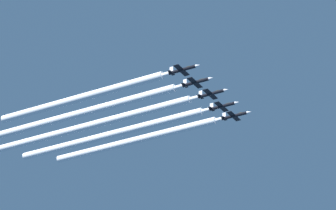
{
  "coord_description": "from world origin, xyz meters",
  "views": [
    {
      "loc": [
        274.34,
        136.73,
        1.48
      ],
      "look_at": [
        -0.2,
        -16.9,
        167.79
      ],
      "focal_mm": 107.91,
      "sensor_mm": 36.0,
      "label": 1
    }
  ],
  "objects_px": {
    "jet_inner_left": "(223,106)",
    "jet_inner_right": "(197,82)",
    "jet_center": "(212,93)",
    "jet_far_left": "(236,115)",
    "jet_far_right": "(184,69)"
  },
  "relations": [
    {
      "from": "jet_inner_right",
      "to": "jet_inner_left",
      "type": "bearing_deg",
      "value": 179.92
    },
    {
      "from": "jet_center",
      "to": "jet_inner_right",
      "type": "height_order",
      "value": "jet_center"
    },
    {
      "from": "jet_far_left",
      "to": "jet_center",
      "type": "height_order",
      "value": "jet_far_left"
    },
    {
      "from": "jet_inner_right",
      "to": "jet_far_right",
      "type": "xyz_separation_m",
      "value": [
        9.7,
        0.12,
        0.0
      ]
    },
    {
      "from": "jet_inner_right",
      "to": "jet_far_right",
      "type": "bearing_deg",
      "value": 0.74
    },
    {
      "from": "jet_far_left",
      "to": "jet_inner_right",
      "type": "relative_size",
      "value": 1.0
    },
    {
      "from": "jet_inner_left",
      "to": "jet_inner_right",
      "type": "height_order",
      "value": "jet_inner_left"
    },
    {
      "from": "jet_inner_left",
      "to": "jet_center",
      "type": "relative_size",
      "value": 1.0
    },
    {
      "from": "jet_far_left",
      "to": "jet_far_right",
      "type": "relative_size",
      "value": 1.0
    },
    {
      "from": "jet_far_left",
      "to": "jet_far_right",
      "type": "distance_m",
      "value": 39.14
    },
    {
      "from": "jet_far_left",
      "to": "jet_center",
      "type": "bearing_deg",
      "value": 1.07
    },
    {
      "from": "jet_inner_left",
      "to": "jet_far_right",
      "type": "distance_m",
      "value": 29.67
    },
    {
      "from": "jet_far_left",
      "to": "jet_far_right",
      "type": "bearing_deg",
      "value": -0.26
    },
    {
      "from": "jet_far_left",
      "to": "jet_inner_right",
      "type": "height_order",
      "value": "jet_far_left"
    },
    {
      "from": "jet_far_left",
      "to": "jet_inner_left",
      "type": "bearing_deg",
      "value": -1.65
    }
  ]
}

